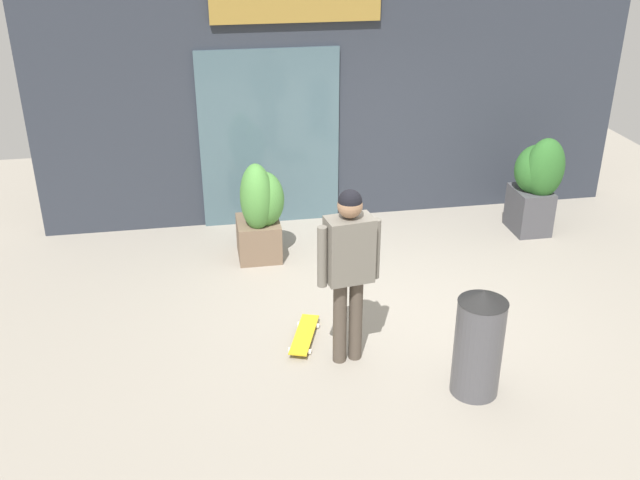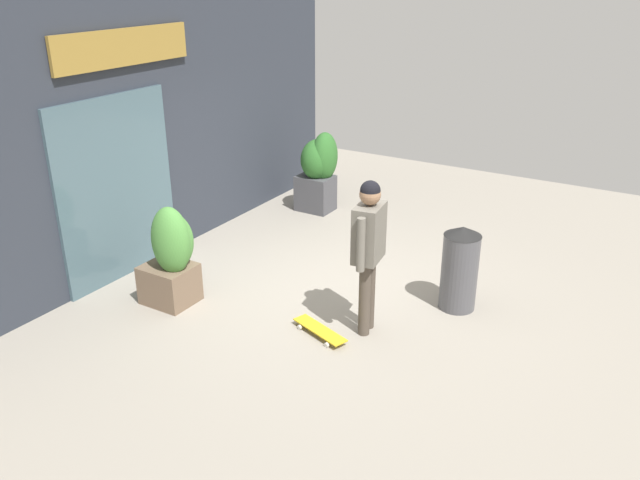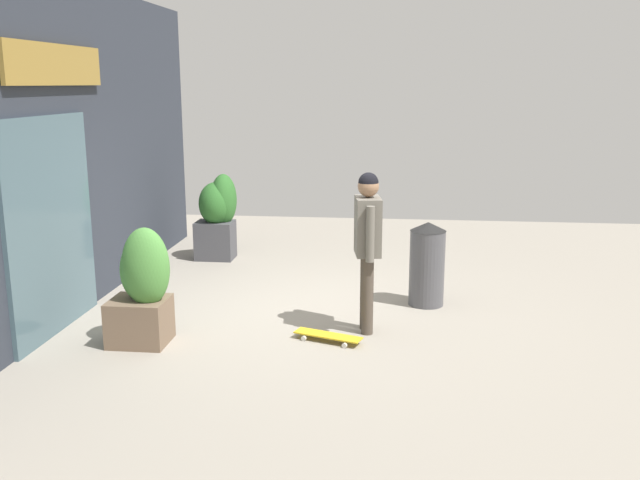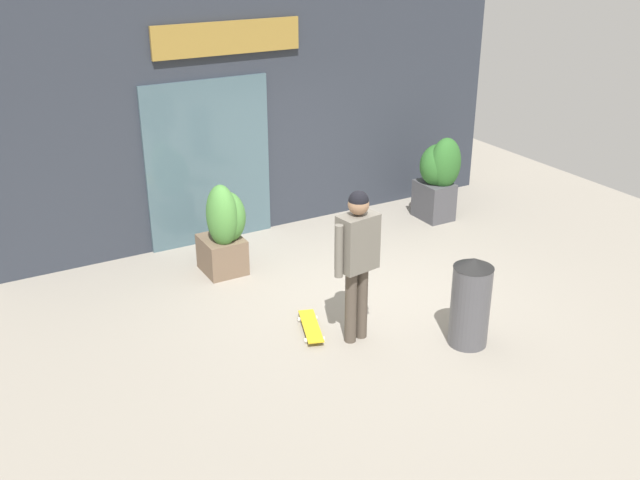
{
  "view_description": "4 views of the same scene",
  "coord_description": "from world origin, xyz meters",
  "px_view_note": "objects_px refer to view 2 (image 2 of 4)",
  "views": [
    {
      "loc": [
        -1.86,
        -6.39,
        4.08
      ],
      "look_at": [
        -0.77,
        -0.23,
        1.06
      ],
      "focal_mm": 40.28,
      "sensor_mm": 36.0,
      "label": 1
    },
    {
      "loc": [
        -6.23,
        -3.5,
        3.8
      ],
      "look_at": [
        -0.77,
        -0.23,
        1.06
      ],
      "focal_mm": 36.1,
      "sensor_mm": 36.0,
      "label": 2
    },
    {
      "loc": [
        -7.88,
        -1.01,
        2.68
      ],
      "look_at": [
        -0.77,
        -0.23,
        1.06
      ],
      "focal_mm": 38.97,
      "sensor_mm": 36.0,
      "label": 3
    },
    {
      "loc": [
        -4.46,
        -6.74,
        4.34
      ],
      "look_at": [
        -0.77,
        -0.23,
        1.06
      ],
      "focal_mm": 41.27,
      "sensor_mm": 36.0,
      "label": 4
    }
  ],
  "objects_px": {
    "skateboard": "(320,330)",
    "planter_box_left": "(171,255)",
    "trash_bin": "(460,268)",
    "planter_box_right": "(319,169)",
    "skateboarder": "(369,241)"
  },
  "relations": [
    {
      "from": "skateboard",
      "to": "trash_bin",
      "type": "height_order",
      "value": "trash_bin"
    },
    {
      "from": "trash_bin",
      "to": "planter_box_left",
      "type": "bearing_deg",
      "value": 118.57
    },
    {
      "from": "skateboard",
      "to": "trash_bin",
      "type": "distance_m",
      "value": 1.82
    },
    {
      "from": "skateboard",
      "to": "planter_box_right",
      "type": "relative_size",
      "value": 0.57
    },
    {
      "from": "skateboarder",
      "to": "planter_box_left",
      "type": "height_order",
      "value": "skateboarder"
    },
    {
      "from": "skateboarder",
      "to": "planter_box_left",
      "type": "relative_size",
      "value": 1.41
    },
    {
      "from": "skateboarder",
      "to": "planter_box_right",
      "type": "xyz_separation_m",
      "value": [
        3.03,
        2.44,
        -0.37
      ]
    },
    {
      "from": "skateboarder",
      "to": "skateboard",
      "type": "distance_m",
      "value": 1.16
    },
    {
      "from": "trash_bin",
      "to": "skateboarder",
      "type": "bearing_deg",
      "value": 146.09
    },
    {
      "from": "skateboard",
      "to": "planter_box_left",
      "type": "relative_size",
      "value": 0.61
    },
    {
      "from": "skateboarder",
      "to": "planter_box_right",
      "type": "height_order",
      "value": "skateboarder"
    },
    {
      "from": "skateboarder",
      "to": "trash_bin",
      "type": "bearing_deg",
      "value": -132.26
    },
    {
      "from": "planter_box_right",
      "to": "trash_bin",
      "type": "height_order",
      "value": "planter_box_right"
    },
    {
      "from": "planter_box_left",
      "to": "trash_bin",
      "type": "bearing_deg",
      "value": -61.43
    },
    {
      "from": "planter_box_left",
      "to": "planter_box_right",
      "type": "height_order",
      "value": "planter_box_right"
    }
  ]
}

